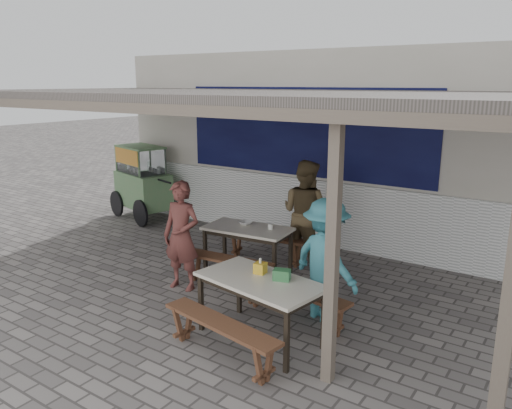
{
  "coord_description": "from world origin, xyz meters",
  "views": [
    {
      "loc": [
        4.29,
        -5.01,
        2.94
      ],
      "look_at": [
        0.23,
        0.9,
        1.17
      ],
      "focal_mm": 35.0,
      "sensor_mm": 36.0,
      "label": 1
    }
  ],
  "objects_px": {
    "patron_street_side": "(182,236)",
    "patron_wall_side": "(305,213)",
    "bench_right_street": "(221,331)",
    "bench_right_wall": "(294,296)",
    "patron_right_table": "(326,260)",
    "condiment_jar": "(270,226)",
    "vendor_cart": "(142,179)",
    "donation_box": "(282,275)",
    "table_left": "(248,232)",
    "condiment_bowl": "(246,223)",
    "bench_left_street": "(227,265)",
    "table_right": "(260,285)",
    "tissue_box": "(260,268)",
    "bench_left_wall": "(266,242)"
  },
  "relations": [
    {
      "from": "vendor_cart",
      "to": "tissue_box",
      "type": "height_order",
      "value": "vendor_cart"
    },
    {
      "from": "bench_right_street",
      "to": "bench_right_wall",
      "type": "bearing_deg",
      "value": 90.0
    },
    {
      "from": "bench_right_street",
      "to": "bench_right_wall",
      "type": "distance_m",
      "value": 1.25
    },
    {
      "from": "bench_right_street",
      "to": "condiment_jar",
      "type": "height_order",
      "value": "condiment_jar"
    },
    {
      "from": "table_left",
      "to": "donation_box",
      "type": "bearing_deg",
      "value": -50.31
    },
    {
      "from": "bench_right_wall",
      "to": "donation_box",
      "type": "bearing_deg",
      "value": -67.57
    },
    {
      "from": "table_left",
      "to": "vendor_cart",
      "type": "distance_m",
      "value": 4.06
    },
    {
      "from": "donation_box",
      "to": "table_left",
      "type": "bearing_deg",
      "value": 135.81
    },
    {
      "from": "patron_street_side",
      "to": "table_right",
      "type": "bearing_deg",
      "value": -27.19
    },
    {
      "from": "table_left",
      "to": "tissue_box",
      "type": "distance_m",
      "value": 1.91
    },
    {
      "from": "patron_right_table",
      "to": "condiment_jar",
      "type": "xyz_separation_m",
      "value": [
        -1.36,
        0.84,
        0.01
      ]
    },
    {
      "from": "bench_right_street",
      "to": "condiment_bowl",
      "type": "height_order",
      "value": "condiment_bowl"
    },
    {
      "from": "patron_street_side",
      "to": "patron_wall_side",
      "type": "distance_m",
      "value": 2.14
    },
    {
      "from": "vendor_cart",
      "to": "tissue_box",
      "type": "distance_m",
      "value": 5.78
    },
    {
      "from": "patron_right_table",
      "to": "condiment_bowl",
      "type": "distance_m",
      "value": 2.0
    },
    {
      "from": "patron_right_table",
      "to": "condiment_jar",
      "type": "height_order",
      "value": "patron_right_table"
    },
    {
      "from": "bench_right_wall",
      "to": "condiment_bowl",
      "type": "bearing_deg",
      "value": 152.86
    },
    {
      "from": "vendor_cart",
      "to": "condiment_jar",
      "type": "distance_m",
      "value": 4.34
    },
    {
      "from": "bench_left_street",
      "to": "condiment_bowl",
      "type": "height_order",
      "value": "condiment_bowl"
    },
    {
      "from": "patron_right_table",
      "to": "tissue_box",
      "type": "xyz_separation_m",
      "value": [
        -0.47,
        -0.76,
        0.03
      ]
    },
    {
      "from": "tissue_box",
      "to": "bench_right_wall",
      "type": "bearing_deg",
      "value": 66.96
    },
    {
      "from": "condiment_jar",
      "to": "bench_right_street",
      "type": "bearing_deg",
      "value": -69.31
    },
    {
      "from": "bench_left_wall",
      "to": "bench_right_street",
      "type": "relative_size",
      "value": 0.92
    },
    {
      "from": "patron_right_table",
      "to": "table_left",
      "type": "bearing_deg",
      "value": -2.79
    },
    {
      "from": "bench_left_street",
      "to": "bench_right_wall",
      "type": "xyz_separation_m",
      "value": [
        1.35,
        -0.38,
        0.0
      ]
    },
    {
      "from": "patron_street_side",
      "to": "patron_right_table",
      "type": "relative_size",
      "value": 1.02
    },
    {
      "from": "table_right",
      "to": "patron_street_side",
      "type": "relative_size",
      "value": 0.98
    },
    {
      "from": "table_left",
      "to": "table_right",
      "type": "xyz_separation_m",
      "value": [
        1.33,
        -1.62,
        0.0
      ]
    },
    {
      "from": "patron_wall_side",
      "to": "bench_left_street",
      "type": "bearing_deg",
      "value": 79.58
    },
    {
      "from": "donation_box",
      "to": "condiment_bowl",
      "type": "relative_size",
      "value": 0.92
    },
    {
      "from": "donation_box",
      "to": "condiment_jar",
      "type": "bearing_deg",
      "value": 126.48
    },
    {
      "from": "vendor_cart",
      "to": "donation_box",
      "type": "height_order",
      "value": "vendor_cart"
    },
    {
      "from": "bench_right_wall",
      "to": "donation_box",
      "type": "xyz_separation_m",
      "value": [
        0.12,
        -0.5,
        0.47
      ]
    },
    {
      "from": "bench_left_wall",
      "to": "patron_street_side",
      "type": "bearing_deg",
      "value": -109.35
    },
    {
      "from": "bench_right_wall",
      "to": "donation_box",
      "type": "relative_size",
      "value": 8.44
    },
    {
      "from": "patron_street_side",
      "to": "condiment_jar",
      "type": "relative_size",
      "value": 19.48
    },
    {
      "from": "patron_wall_side",
      "to": "patron_right_table",
      "type": "xyz_separation_m",
      "value": [
        1.19,
        -1.62,
        -0.09
      ]
    },
    {
      "from": "table_left",
      "to": "tissue_box",
      "type": "xyz_separation_m",
      "value": [
        1.22,
        -1.46,
        0.14
      ]
    },
    {
      "from": "bench_left_street",
      "to": "tissue_box",
      "type": "height_order",
      "value": "tissue_box"
    },
    {
      "from": "bench_left_street",
      "to": "condiment_bowl",
      "type": "xyz_separation_m",
      "value": [
        -0.19,
        0.74,
        0.44
      ]
    },
    {
      "from": "bench_left_street",
      "to": "table_right",
      "type": "relative_size",
      "value": 0.93
    },
    {
      "from": "table_left",
      "to": "condiment_bowl",
      "type": "distance_m",
      "value": 0.2
    },
    {
      "from": "patron_wall_side",
      "to": "condiment_bowl",
      "type": "bearing_deg",
      "value": 56.97
    },
    {
      "from": "patron_street_side",
      "to": "patron_right_table",
      "type": "xyz_separation_m",
      "value": [
        2.14,
        0.3,
        -0.01
      ]
    },
    {
      "from": "patron_street_side",
      "to": "condiment_bowl",
      "type": "distance_m",
      "value": 1.17
    },
    {
      "from": "vendor_cart",
      "to": "table_left",
      "type": "bearing_deg",
      "value": -4.77
    },
    {
      "from": "patron_wall_side",
      "to": "bench_right_street",
      "type": "bearing_deg",
      "value": 108.66
    },
    {
      "from": "bench_right_wall",
      "to": "patron_street_side",
      "type": "xyz_separation_m",
      "value": [
        -1.87,
        -0.01,
        0.45
      ]
    },
    {
      "from": "bench_right_wall",
      "to": "patron_right_table",
      "type": "bearing_deg",
      "value": 55.68
    },
    {
      "from": "bench_left_street",
      "to": "donation_box",
      "type": "bearing_deg",
      "value": -36.98
    }
  ]
}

